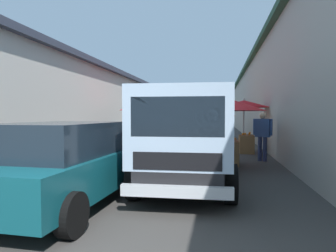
# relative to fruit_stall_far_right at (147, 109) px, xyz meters

# --- Properties ---
(ground) EXTENTS (90.00, 90.00, 0.00)m
(ground) POSITION_rel_fruit_stall_far_right_xyz_m (1.96, -1.47, -1.84)
(ground) COLOR #3D3A38
(building_left_whitewash) EXTENTS (49.80, 7.50, 4.13)m
(building_left_whitewash) POSITION_rel_fruit_stall_far_right_xyz_m (4.21, 5.88, 0.24)
(building_left_whitewash) COLOR beige
(building_left_whitewash) RESTS_ON ground
(building_right_concrete) EXTENTS (49.80, 7.50, 5.13)m
(building_right_concrete) POSITION_rel_fruit_stall_far_right_xyz_m (4.21, -8.81, 0.74)
(building_right_concrete) COLOR #A39E93
(building_right_concrete) RESTS_ON ground
(fruit_stall_far_right) EXTENTS (2.52, 2.52, 2.33)m
(fruit_stall_far_right) POSITION_rel_fruit_stall_far_right_xyz_m (0.00, 0.00, 0.00)
(fruit_stall_far_right) COLOR #9E9EA3
(fruit_stall_far_right) RESTS_ON ground
(fruit_stall_near_right) EXTENTS (2.62, 2.62, 2.08)m
(fruit_stall_near_right) POSITION_rel_fruit_stall_far_right_xyz_m (3.00, -2.90, -0.27)
(fruit_stall_near_right) COLOR #9E9EA3
(fruit_stall_near_right) RESTS_ON ground
(fruit_stall_far_left) EXTENTS (2.38, 2.38, 2.33)m
(fruit_stall_far_left) POSITION_rel_fruit_stall_far_right_xyz_m (7.25, -3.05, -0.11)
(fruit_stall_far_left) COLOR #9E9EA3
(fruit_stall_far_left) RESTS_ON ground
(fruit_stall_near_left) EXTENTS (2.23, 2.23, 2.27)m
(fruit_stall_near_left) POSITION_rel_fruit_stall_far_right_xyz_m (-0.67, -4.39, -0.14)
(fruit_stall_near_left) COLOR #9E9EA3
(fruit_stall_near_left) RESTS_ON ground
(fruit_stall_mid_lane) EXTENTS (2.29, 2.29, 2.17)m
(fruit_stall_mid_lane) POSITION_rel_fruit_stall_far_right_xyz_m (-4.08, -3.63, -0.17)
(fruit_stall_mid_lane) COLOR #9E9EA3
(fruit_stall_mid_lane) RESTS_ON ground
(hatchback_car) EXTENTS (3.99, 2.08, 1.45)m
(hatchback_car) POSITION_rel_fruit_stall_far_right_xyz_m (-8.79, -0.68, -1.10)
(hatchback_car) COLOR #0F4C56
(hatchback_car) RESTS_ON ground
(delivery_truck) EXTENTS (4.96, 2.06, 2.08)m
(delivery_truck) POSITION_rel_fruit_stall_far_right_xyz_m (-7.62, -2.66, -0.80)
(delivery_truck) COLOR black
(delivery_truck) RESTS_ON ground
(vendor_by_crates) EXTENTS (0.29, 0.62, 1.56)m
(vendor_by_crates) POSITION_rel_fruit_stall_far_right_xyz_m (4.87, -1.87, -0.94)
(vendor_by_crates) COLOR #232328
(vendor_by_crates) RESTS_ON ground
(vendor_in_shade) EXTENTS (0.39, 0.60, 1.68)m
(vendor_in_shade) POSITION_rel_fruit_stall_far_right_xyz_m (-3.03, -4.81, -0.86)
(vendor_in_shade) COLOR navy
(vendor_in_shade) RESTS_ON ground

